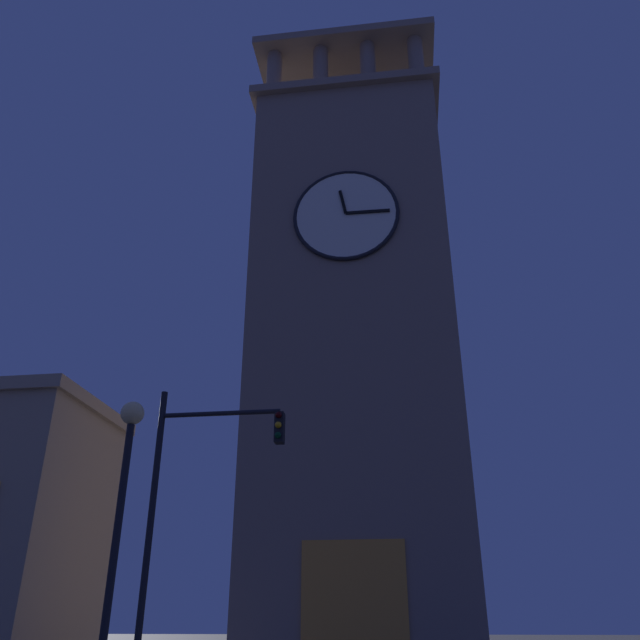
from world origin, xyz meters
TOP-DOWN VIEW (x-y plane):
  - clocktower at (-1.26, -2.72)m, footprint 8.31×9.58m
  - traffic_signal_near at (2.09, 7.72)m, footprint 3.20×0.41m
  - street_lamp at (2.04, 11.52)m, footprint 0.44×0.44m

SIDE VIEW (x-z plane):
  - street_lamp at x=2.04m, z-range 1.05..6.50m
  - traffic_signal_near at x=2.09m, z-range 0.97..7.95m
  - clocktower at x=-1.26m, z-range -2.86..26.83m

